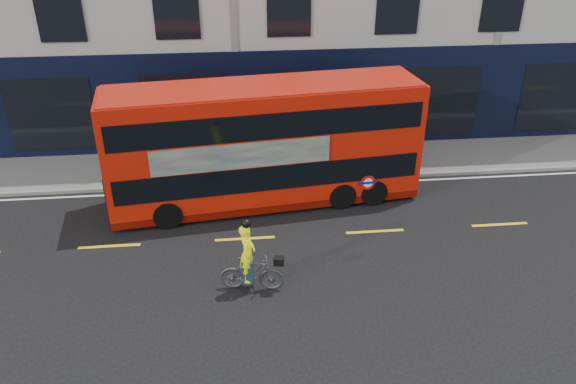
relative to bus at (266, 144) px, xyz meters
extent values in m
plane|color=black|center=(-0.83, -3.80, -2.07)|extent=(120.00, 120.00, 0.00)
cube|color=slate|center=(-0.83, 2.70, -2.01)|extent=(60.00, 3.00, 0.12)
cube|color=gray|center=(-0.83, 1.20, -2.00)|extent=(60.00, 0.12, 0.13)
cube|color=black|center=(-0.83, 4.18, -0.07)|extent=(50.00, 0.08, 4.00)
cube|color=silver|center=(-0.83, 0.90, -2.06)|extent=(58.00, 0.10, 0.01)
cube|color=red|center=(-0.04, 0.00, 0.13)|extent=(10.14, 3.42, 3.57)
cube|color=#660C04|center=(-0.04, 0.00, -1.80)|extent=(10.14, 3.37, 0.27)
cube|color=black|center=(-0.04, 0.00, -0.67)|extent=(9.75, 3.41, 0.81)
cube|color=black|center=(-0.04, 0.00, 1.05)|extent=(9.75, 3.41, 0.81)
cube|color=#A8180B|center=(-0.04, 0.00, 1.93)|extent=(9.93, 3.30, 0.07)
cube|color=black|center=(4.92, 0.58, -0.67)|extent=(0.28, 2.02, 0.81)
cube|color=black|center=(4.92, 0.58, 1.05)|extent=(0.28, 2.02, 0.81)
cube|color=black|center=(-5.00, -0.59, -0.67)|extent=(0.28, 2.02, 0.81)
cube|color=tan|center=(-0.80, -1.26, 0.19)|extent=(5.39, 0.68, 0.81)
cylinder|color=red|center=(3.24, -0.78, -1.16)|extent=(0.51, 0.08, 0.51)
cylinder|color=white|center=(3.24, -0.79, -1.16)|extent=(0.33, 0.06, 0.33)
cube|color=#0C1459|center=(3.24, -0.79, -1.16)|extent=(0.63, 0.09, 0.08)
cylinder|color=black|center=(3.37, 0.40, -1.62)|extent=(1.17, 2.40, 0.90)
cylinder|color=black|center=(2.30, 0.27, -1.62)|extent=(1.17, 2.40, 0.90)
cylinder|color=black|center=(-3.27, -0.39, -1.62)|extent=(1.17, 2.40, 0.90)
imported|color=#474A4D|center=(-0.71, -4.72, -1.56)|extent=(1.74, 0.74, 1.01)
imported|color=#F7FF0A|center=(-0.81, -4.71, -0.93)|extent=(0.48, 0.64, 1.62)
cube|color=black|center=(-0.02, -4.84, -1.14)|extent=(0.29, 0.25, 0.21)
cube|color=#1A2C45|center=(-0.81, -4.71, -1.46)|extent=(0.34, 0.40, 0.66)
sphere|color=black|center=(-0.81, -4.71, -0.05)|extent=(0.24, 0.24, 0.24)
camera|label=1|loc=(-0.97, -16.54, 7.26)|focal=35.00mm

